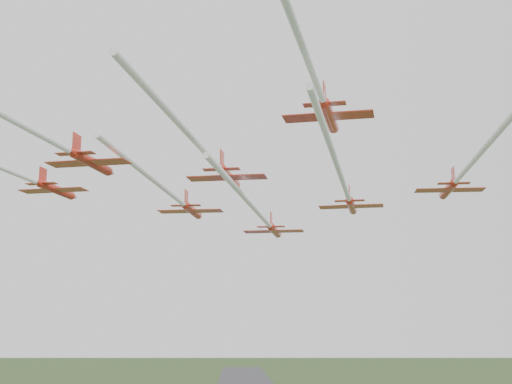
{
  "coord_description": "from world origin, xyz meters",
  "views": [
    {
      "loc": [
        -7.45,
        -95.5,
        32.98
      ],
      "look_at": [
        -4.72,
        -1.83,
        51.68
      ],
      "focal_mm": 50.0,
      "sensor_mm": 36.0,
      "label": 1
    }
  ],
  "objects_px": {
    "jet_lead": "(263,218)",
    "jet_row4_right": "(313,73)",
    "jet_row4_left": "(33,131)",
    "jet_row3_mid": "(212,159)",
    "jet_row3_right": "(475,159)",
    "jet_row2_right": "(345,187)",
    "jet_row2_left": "(177,198)"
  },
  "relations": [
    {
      "from": "jet_row2_right",
      "to": "jet_row3_right",
      "type": "bearing_deg",
      "value": -45.14
    },
    {
      "from": "jet_row4_left",
      "to": "jet_row4_right",
      "type": "height_order",
      "value": "jet_row4_right"
    },
    {
      "from": "jet_row3_right",
      "to": "jet_row4_right",
      "type": "distance_m",
      "value": 23.07
    },
    {
      "from": "jet_row2_left",
      "to": "jet_row4_right",
      "type": "height_order",
      "value": "jet_row4_right"
    },
    {
      "from": "jet_row4_right",
      "to": "jet_row4_left",
      "type": "bearing_deg",
      "value": 179.5
    },
    {
      "from": "jet_row2_right",
      "to": "jet_row3_mid",
      "type": "height_order",
      "value": "jet_row3_mid"
    },
    {
      "from": "jet_row2_right",
      "to": "jet_row2_left",
      "type": "bearing_deg",
      "value": 162.06
    },
    {
      "from": "jet_row2_left",
      "to": "jet_row2_right",
      "type": "relative_size",
      "value": 0.89
    },
    {
      "from": "jet_row2_left",
      "to": "jet_row2_right",
      "type": "xyz_separation_m",
      "value": [
        21.45,
        -12.66,
        -0.85
      ]
    },
    {
      "from": "jet_row3_right",
      "to": "jet_row2_right",
      "type": "bearing_deg",
      "value": 129.25
    },
    {
      "from": "jet_row2_left",
      "to": "jet_row3_right",
      "type": "distance_m",
      "value": 43.26
    },
    {
      "from": "jet_lead",
      "to": "jet_row3_right",
      "type": "xyz_separation_m",
      "value": [
        19.67,
        -35.68,
        0.21
      ]
    },
    {
      "from": "jet_row2_left",
      "to": "jet_row3_mid",
      "type": "relative_size",
      "value": 1.09
    },
    {
      "from": "jet_row4_left",
      "to": "jet_lead",
      "type": "bearing_deg",
      "value": 77.56
    },
    {
      "from": "jet_lead",
      "to": "jet_row3_right",
      "type": "bearing_deg",
      "value": -50.77
    },
    {
      "from": "jet_row3_mid",
      "to": "jet_row4_left",
      "type": "bearing_deg",
      "value": -124.88
    },
    {
      "from": "jet_row3_mid",
      "to": "jet_row4_right",
      "type": "xyz_separation_m",
      "value": [
        8.6,
        -20.61,
        2.06
      ]
    },
    {
      "from": "jet_lead",
      "to": "jet_row3_mid",
      "type": "bearing_deg",
      "value": -92.21
    },
    {
      "from": "jet_lead",
      "to": "jet_row2_right",
      "type": "xyz_separation_m",
      "value": [
        9.23,
        -19.14,
        0.78
      ]
    },
    {
      "from": "jet_lead",
      "to": "jet_row3_right",
      "type": "relative_size",
      "value": 0.99
    },
    {
      "from": "jet_row2_left",
      "to": "jet_row4_right",
      "type": "bearing_deg",
      "value": -63.19
    },
    {
      "from": "jet_row3_right",
      "to": "jet_row4_right",
      "type": "bearing_deg",
      "value": -133.68
    },
    {
      "from": "jet_lead",
      "to": "jet_row4_right",
      "type": "height_order",
      "value": "jet_row4_right"
    },
    {
      "from": "jet_row2_left",
      "to": "jet_row4_left",
      "type": "xyz_separation_m",
      "value": [
        -9.32,
        -37.7,
        -1.3
      ]
    },
    {
      "from": "jet_lead",
      "to": "jet_row4_left",
      "type": "distance_m",
      "value": 49.16
    },
    {
      "from": "jet_lead",
      "to": "jet_row4_left",
      "type": "bearing_deg",
      "value": -105.62
    },
    {
      "from": "jet_row4_right",
      "to": "jet_row2_right",
      "type": "bearing_deg",
      "value": 90.6
    },
    {
      "from": "jet_row3_right",
      "to": "jet_row4_left",
      "type": "distance_m",
      "value": 42.07
    },
    {
      "from": "jet_lead",
      "to": "jet_row4_left",
      "type": "xyz_separation_m",
      "value": [
        -21.54,
        -44.18,
        0.34
      ]
    },
    {
      "from": "jet_row4_left",
      "to": "jet_row4_right",
      "type": "relative_size",
      "value": 0.99
    },
    {
      "from": "jet_row2_right",
      "to": "jet_row4_left",
      "type": "bearing_deg",
      "value": -128.25
    },
    {
      "from": "jet_lead",
      "to": "jet_row4_right",
      "type": "xyz_separation_m",
      "value": [
        2.01,
        -50.14,
        3.6
      ]
    }
  ]
}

